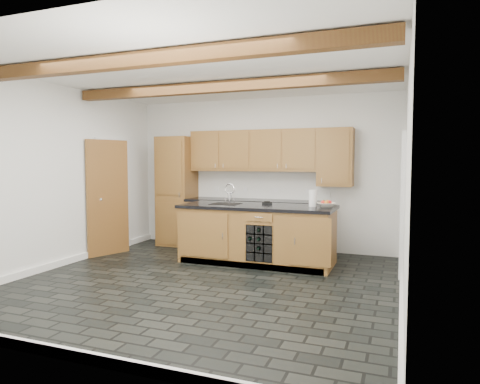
{
  "coord_description": "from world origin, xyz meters",
  "views": [
    {
      "loc": [
        2.45,
        -5.15,
        1.62
      ],
      "look_at": [
        0.19,
        0.8,
        1.17
      ],
      "focal_mm": 32.0,
      "sensor_mm": 36.0,
      "label": 1
    }
  ],
  "objects_px": {
    "kitchen_scale": "(267,203)",
    "fruit_bowl": "(326,205)",
    "paper_towel": "(313,198)",
    "island": "(257,234)"
  },
  "relations": [
    {
      "from": "kitchen_scale",
      "to": "fruit_bowl",
      "type": "xyz_separation_m",
      "value": [
        0.98,
        -0.11,
        0.01
      ]
    },
    {
      "from": "fruit_bowl",
      "to": "paper_towel",
      "type": "relative_size",
      "value": 1.08
    },
    {
      "from": "island",
      "to": "kitchen_scale",
      "type": "xyz_separation_m",
      "value": [
        0.1,
        0.21,
        0.49
      ]
    },
    {
      "from": "kitchen_scale",
      "to": "fruit_bowl",
      "type": "bearing_deg",
      "value": -13.75
    },
    {
      "from": "kitchen_scale",
      "to": "paper_towel",
      "type": "height_order",
      "value": "paper_towel"
    },
    {
      "from": "kitchen_scale",
      "to": "paper_towel",
      "type": "relative_size",
      "value": 0.63
    },
    {
      "from": "kitchen_scale",
      "to": "paper_towel",
      "type": "distance_m",
      "value": 0.78
    },
    {
      "from": "island",
      "to": "fruit_bowl",
      "type": "height_order",
      "value": "fruit_bowl"
    },
    {
      "from": "island",
      "to": "kitchen_scale",
      "type": "bearing_deg",
      "value": 64.52
    },
    {
      "from": "fruit_bowl",
      "to": "island",
      "type": "bearing_deg",
      "value": -174.74
    }
  ]
}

